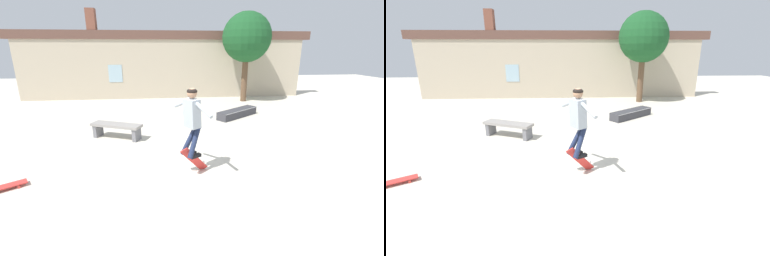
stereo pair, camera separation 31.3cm
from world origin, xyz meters
TOP-DOWN VIEW (x-y plane):
  - ground_plane at (0.00, 0.00)m, footprint 40.00×40.00m
  - building_backdrop at (-0.03, 9.14)m, footprint 15.94×0.52m
  - tree_right at (4.01, 7.72)m, footprint 2.40×2.40m
  - park_bench at (-1.61, 2.49)m, footprint 1.63×1.03m
  - skate_ledge at (2.80, 4.59)m, footprint 1.91×1.61m
  - skater at (0.43, -0.06)m, footprint 0.71×1.12m
  - skateboard_flipping at (0.48, -0.02)m, footprint 0.65×0.35m
  - skateboard_resting at (-3.37, -0.39)m, footprint 0.85×0.65m

SIDE VIEW (x-z plane):
  - ground_plane at x=0.00m, z-range 0.00..0.00m
  - skateboard_resting at x=-3.37m, z-range 0.03..0.11m
  - skate_ledge at x=2.80m, z-range 0.00..0.31m
  - skateboard_flipping at x=0.48m, z-range -0.05..0.66m
  - park_bench at x=-1.61m, z-range 0.10..0.57m
  - skater at x=0.43m, z-range 0.55..2.05m
  - building_backdrop at x=-0.03m, z-range -0.42..4.12m
  - tree_right at x=4.01m, z-range 0.96..5.33m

